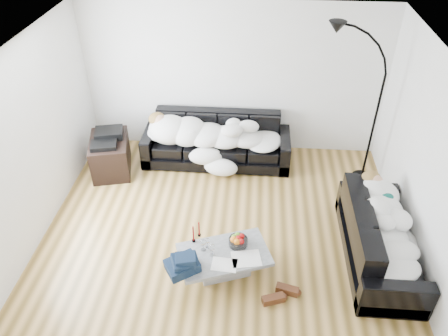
# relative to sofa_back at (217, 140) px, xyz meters

# --- Properties ---
(ground) EXTENTS (5.00, 5.00, 0.00)m
(ground) POSITION_rel_sofa_back_xyz_m (0.25, -1.75, -0.40)
(ground) COLOR brown
(ground) RESTS_ON ground
(wall_back) EXTENTS (5.00, 0.02, 2.60)m
(wall_back) POSITION_rel_sofa_back_xyz_m (0.25, 0.50, 0.90)
(wall_back) COLOR silver
(wall_back) RESTS_ON ground
(wall_left) EXTENTS (0.02, 4.50, 2.60)m
(wall_left) POSITION_rel_sofa_back_xyz_m (-2.25, -1.75, 0.90)
(wall_left) COLOR silver
(wall_left) RESTS_ON ground
(wall_right) EXTENTS (0.02, 4.50, 2.60)m
(wall_right) POSITION_rel_sofa_back_xyz_m (2.75, -1.75, 0.90)
(wall_right) COLOR silver
(wall_right) RESTS_ON ground
(ceiling) EXTENTS (5.00, 5.00, 0.00)m
(ceiling) POSITION_rel_sofa_back_xyz_m (0.25, -1.75, 2.20)
(ceiling) COLOR white
(ceiling) RESTS_ON ground
(sofa_back) EXTENTS (2.47, 0.86, 0.81)m
(sofa_back) POSITION_rel_sofa_back_xyz_m (0.00, 0.00, 0.00)
(sofa_back) COLOR black
(sofa_back) RESTS_ON ground
(sofa_right) EXTENTS (0.83, 1.94, 0.78)m
(sofa_right) POSITION_rel_sofa_back_xyz_m (2.32, -2.06, -0.01)
(sofa_right) COLOR black
(sofa_right) RESTS_ON ground
(sleeper_back) EXTENTS (2.09, 0.72, 0.42)m
(sleeper_back) POSITION_rel_sofa_back_xyz_m (0.00, -0.05, 0.22)
(sleeper_back) COLOR white
(sleeper_back) RESTS_ON sofa_back
(sleeper_right) EXTENTS (0.70, 1.66, 0.41)m
(sleeper_right) POSITION_rel_sofa_back_xyz_m (2.32, -2.06, 0.22)
(sleeper_right) COLOR white
(sleeper_right) RESTS_ON sofa_right
(teal_cushion) EXTENTS (0.42, 0.38, 0.20)m
(teal_cushion) POSITION_rel_sofa_back_xyz_m (2.26, -1.46, 0.32)
(teal_cushion) COLOR #0A4A41
(teal_cushion) RESTS_ON sofa_right
(coffee_table) EXTENTS (1.27, 0.99, 0.32)m
(coffee_table) POSITION_rel_sofa_back_xyz_m (0.33, -2.46, -0.24)
(coffee_table) COLOR #939699
(coffee_table) RESTS_ON ground
(fruit_bowl) EXTENTS (0.29, 0.29, 0.15)m
(fruit_bowl) POSITION_rel_sofa_back_xyz_m (0.49, -2.29, -0.00)
(fruit_bowl) COLOR white
(fruit_bowl) RESTS_ON coffee_table
(wine_glass_a) EXTENTS (0.08, 0.08, 0.15)m
(wine_glass_a) POSITION_rel_sofa_back_xyz_m (0.11, -2.38, -0.00)
(wine_glass_a) COLOR white
(wine_glass_a) RESTS_ON coffee_table
(wine_glass_b) EXTENTS (0.09, 0.09, 0.18)m
(wine_glass_b) POSITION_rel_sofa_back_xyz_m (0.06, -2.43, 0.01)
(wine_glass_b) COLOR white
(wine_glass_b) RESTS_ON coffee_table
(wine_glass_c) EXTENTS (0.08, 0.08, 0.19)m
(wine_glass_c) POSITION_rel_sofa_back_xyz_m (0.18, -2.51, 0.01)
(wine_glass_c) COLOR white
(wine_glass_c) RESTS_ON coffee_table
(candle_left) EXTENTS (0.06, 0.06, 0.25)m
(candle_left) POSITION_rel_sofa_back_xyz_m (-0.08, -2.29, 0.05)
(candle_left) COLOR maroon
(candle_left) RESTS_ON coffee_table
(candle_right) EXTENTS (0.05, 0.05, 0.23)m
(candle_right) POSITION_rel_sofa_back_xyz_m (-0.02, -2.18, 0.04)
(candle_right) COLOR maroon
(candle_right) RESTS_ON coffee_table
(newspaper_a) EXTENTS (0.40, 0.34, 0.01)m
(newspaper_a) POSITION_rel_sofa_back_xyz_m (0.61, -2.53, -0.07)
(newspaper_a) COLOR silver
(newspaper_a) RESTS_ON coffee_table
(newspaper_b) EXTENTS (0.32, 0.24, 0.01)m
(newspaper_b) POSITION_rel_sofa_back_xyz_m (0.35, -2.65, -0.07)
(newspaper_b) COLOR silver
(newspaper_b) RESTS_ON coffee_table
(navy_jacket) EXTENTS (0.49, 0.45, 0.20)m
(navy_jacket) POSITION_rel_sofa_back_xyz_m (-0.10, -2.71, 0.10)
(navy_jacket) COLOR black
(navy_jacket) RESTS_ON coffee_table
(shoes) EXTENTS (0.51, 0.40, 0.11)m
(shoes) POSITION_rel_sofa_back_xyz_m (1.04, -2.82, -0.35)
(shoes) COLOR #472311
(shoes) RESTS_ON ground
(av_cabinet) EXTENTS (0.78, 0.97, 0.59)m
(av_cabinet) POSITION_rel_sofa_back_xyz_m (-1.73, -0.42, -0.11)
(av_cabinet) COLOR black
(av_cabinet) RESTS_ON ground
(stereo) EXTENTS (0.51, 0.43, 0.13)m
(stereo) POSITION_rel_sofa_back_xyz_m (-1.73, -0.42, 0.25)
(stereo) COLOR black
(stereo) RESTS_ON av_cabinet
(floor_lamp) EXTENTS (0.86, 0.46, 2.25)m
(floor_lamp) POSITION_rel_sofa_back_xyz_m (2.44, -0.30, 0.72)
(floor_lamp) COLOR black
(floor_lamp) RESTS_ON ground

